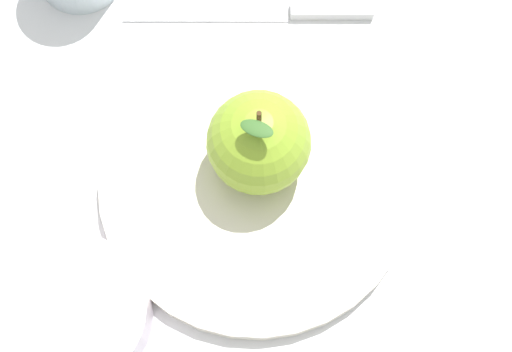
# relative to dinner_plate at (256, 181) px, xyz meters

# --- Properties ---
(ground_plane) EXTENTS (2.40, 2.40, 0.00)m
(ground_plane) POSITION_rel_dinner_plate_xyz_m (-0.03, -0.00, -0.01)
(ground_plane) COLOR silver
(dinner_plate) EXTENTS (0.25, 0.25, 0.02)m
(dinner_plate) POSITION_rel_dinner_plate_xyz_m (0.00, 0.00, 0.00)
(dinner_plate) COLOR silver
(dinner_plate) RESTS_ON ground_plane
(apple) EXTENTS (0.08, 0.08, 0.09)m
(apple) POSITION_rel_dinner_plate_xyz_m (-0.01, 0.00, 0.05)
(apple) COLOR #8CB22D
(apple) RESTS_ON dinner_plate
(side_bowl) EXTENTS (0.11, 0.11, 0.04)m
(side_bowl) POSITION_rel_dinner_plate_xyz_m (0.13, -0.12, 0.01)
(side_bowl) COLOR silver
(side_bowl) RESTS_ON ground_plane
(knife) EXTENTS (0.05, 0.22, 0.01)m
(knife) POSITION_rel_dinner_plate_xyz_m (-0.16, -0.01, -0.01)
(knife) COLOR silver
(knife) RESTS_ON ground_plane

